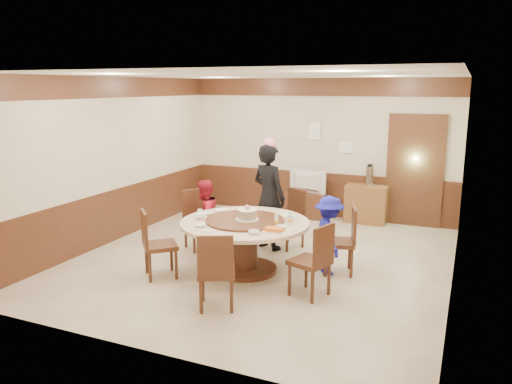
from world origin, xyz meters
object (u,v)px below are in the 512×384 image
at_px(person_red, 204,216).
at_px(birthday_cake, 247,214).
at_px(banquet_table, 245,236).
at_px(person_blue, 329,235).
at_px(side_cabinet, 366,204).
at_px(person_standing, 269,197).
at_px(tv_stand, 305,205).
at_px(shrimp_platter, 274,230).
at_px(television, 306,182).
at_px(thermos, 370,176).

bearing_deg(person_red, birthday_cake, 73.64).
distance_m(banquet_table, person_blue, 1.20).
bearing_deg(side_cabinet, person_red, -126.29).
xyz_separation_m(banquet_table, person_standing, (-0.08, 1.12, 0.34)).
height_order(person_red, side_cabinet, person_red).
xyz_separation_m(banquet_table, side_cabinet, (1.09, 3.34, -0.16)).
distance_m(person_red, birthday_cake, 1.17).
relative_size(banquet_table, person_red, 1.56).
xyz_separation_m(person_red, person_blue, (2.10, -0.15, -0.02)).
bearing_deg(tv_stand, birthday_cake, -86.72).
bearing_deg(birthday_cake, person_red, 151.69).
xyz_separation_m(shrimp_platter, television, (-0.74, 3.65, -0.04)).
distance_m(person_red, tv_stand, 2.90).
height_order(person_red, thermos, person_red).
xyz_separation_m(person_blue, tv_stand, (-1.29, 2.92, -0.32)).
bearing_deg(banquet_table, birthday_cake, -1.60).
height_order(tv_stand, television, television).
xyz_separation_m(banquet_table, person_red, (-0.97, 0.54, 0.06)).
xyz_separation_m(birthday_cake, thermos, (1.09, 3.34, 0.08)).
relative_size(tv_stand, side_cabinet, 1.06).
bearing_deg(side_cabinet, television, -178.61).
xyz_separation_m(television, thermos, (1.28, 0.03, 0.20)).
distance_m(person_blue, birthday_cake, 1.20).
height_order(banquet_table, person_blue, person_blue).
bearing_deg(side_cabinet, thermos, 0.00).
xyz_separation_m(banquet_table, tv_stand, (-0.15, 3.31, -0.28)).
bearing_deg(person_standing, birthday_cake, 117.13).
distance_m(shrimp_platter, thermos, 3.72).
xyz_separation_m(tv_stand, side_cabinet, (1.24, 0.03, 0.12)).
height_order(person_blue, side_cabinet, person_blue).
height_order(television, thermos, thermos).
height_order(shrimp_platter, television, television).
bearing_deg(thermos, shrimp_platter, -98.37).
bearing_deg(television, shrimp_platter, 112.37).
relative_size(side_cabinet, thermos, 2.11).
bearing_deg(thermos, person_blue, -89.89).
height_order(television, side_cabinet, television).
xyz_separation_m(side_cabinet, thermos, (0.04, 0.00, 0.56)).
xyz_separation_m(person_red, television, (0.81, 2.77, 0.14)).
relative_size(person_red, person_blue, 1.04).
bearing_deg(banquet_table, tv_stand, 92.63).
bearing_deg(person_red, tv_stand, 175.55).
bearing_deg(television, person_red, 84.54).
distance_m(person_red, shrimp_platter, 1.80).
relative_size(tv_stand, television, 1.04).
xyz_separation_m(person_red, shrimp_platter, (1.55, -0.88, 0.19)).
height_order(person_red, shrimp_platter, person_red).
height_order(shrimp_platter, thermos, thermos).
height_order(person_blue, shrimp_platter, person_blue).
distance_m(person_standing, shrimp_platter, 1.61).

